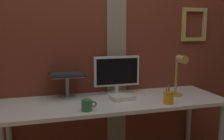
{
  "coord_description": "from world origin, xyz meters",
  "views": [
    {
      "loc": [
        -0.52,
        -2.04,
        1.36
      ],
      "look_at": [
        0.13,
        0.21,
        0.97
      ],
      "focal_mm": 42.64,
      "sensor_mm": 36.0,
      "label": 1
    }
  ],
  "objects_px": {
    "desk_lamp": "(179,71)",
    "coffee_mug": "(87,105)",
    "laptop": "(66,69)",
    "monitor": "(117,73)",
    "pen_cup": "(168,97)"
  },
  "relations": [
    {
      "from": "monitor",
      "to": "pen_cup",
      "type": "xyz_separation_m",
      "value": [
        0.32,
        -0.42,
        -0.15
      ]
    },
    {
      "from": "monitor",
      "to": "laptop",
      "type": "bearing_deg",
      "value": 171.33
    },
    {
      "from": "monitor",
      "to": "pen_cup",
      "type": "height_order",
      "value": "monitor"
    },
    {
      "from": "desk_lamp",
      "to": "coffee_mug",
      "type": "bearing_deg",
      "value": -169.09
    },
    {
      "from": "laptop",
      "to": "desk_lamp",
      "type": "height_order",
      "value": "laptop"
    },
    {
      "from": "monitor",
      "to": "desk_lamp",
      "type": "relative_size",
      "value": 1.13
    },
    {
      "from": "laptop",
      "to": "pen_cup",
      "type": "distance_m",
      "value": 0.95
    },
    {
      "from": "desk_lamp",
      "to": "pen_cup",
      "type": "relative_size",
      "value": 2.36
    },
    {
      "from": "monitor",
      "to": "coffee_mug",
      "type": "height_order",
      "value": "monitor"
    },
    {
      "from": "laptop",
      "to": "coffee_mug",
      "type": "distance_m",
      "value": 0.55
    },
    {
      "from": "monitor",
      "to": "coffee_mug",
      "type": "relative_size",
      "value": 3.64
    },
    {
      "from": "desk_lamp",
      "to": "coffee_mug",
      "type": "distance_m",
      "value": 0.91
    },
    {
      "from": "coffee_mug",
      "to": "monitor",
      "type": "bearing_deg",
      "value": 49.2
    },
    {
      "from": "desk_lamp",
      "to": "pen_cup",
      "type": "distance_m",
      "value": 0.31
    },
    {
      "from": "coffee_mug",
      "to": "laptop",
      "type": "bearing_deg",
      "value": 101.33
    }
  ]
}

